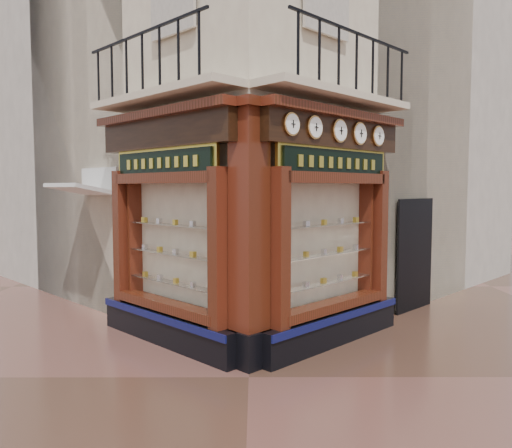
{
  "coord_description": "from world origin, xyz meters",
  "views": [
    {
      "loc": [
        0.09,
        -6.9,
        2.68
      ],
      "look_at": [
        0.11,
        2.0,
        2.04
      ],
      "focal_mm": 35.0,
      "sensor_mm": 36.0,
      "label": 1
    }
  ],
  "objects_px": {
    "signboard_right": "(337,163)",
    "clock_e": "(378,136)",
    "clock_b": "(315,127)",
    "signboard_left": "(163,163)",
    "clock_c": "(340,131)",
    "clock_a": "(291,124)",
    "clock_d": "(360,134)",
    "awning": "(83,317)",
    "corner_pilaster": "(249,237)"
  },
  "relations": [
    {
      "from": "signboard_right",
      "to": "clock_e",
      "type": "bearing_deg",
      "value": -5.72
    },
    {
      "from": "clock_b",
      "to": "signboard_left",
      "type": "height_order",
      "value": "clock_b"
    },
    {
      "from": "clock_e",
      "to": "signboard_left",
      "type": "distance_m",
      "value": 3.88
    },
    {
      "from": "signboard_left",
      "to": "clock_c",
      "type": "bearing_deg",
      "value": -137.67
    },
    {
      "from": "clock_a",
      "to": "clock_d",
      "type": "bearing_deg",
      "value": 0.0
    },
    {
      "from": "signboard_left",
      "to": "clock_e",
      "type": "bearing_deg",
      "value": -124.48
    },
    {
      "from": "clock_e",
      "to": "awning",
      "type": "xyz_separation_m",
      "value": [
        -5.8,
        1.06,
        -3.62
      ]
    },
    {
      "from": "clock_b",
      "to": "corner_pilaster",
      "type": "bearing_deg",
      "value": 157.04
    },
    {
      "from": "clock_b",
      "to": "signboard_right",
      "type": "relative_size",
      "value": 0.17
    },
    {
      "from": "corner_pilaster",
      "to": "clock_c",
      "type": "distance_m",
      "value": 2.4
    },
    {
      "from": "clock_d",
      "to": "signboard_left",
      "type": "xyz_separation_m",
      "value": [
        -3.36,
        -0.28,
        -0.52
      ]
    },
    {
      "from": "clock_c",
      "to": "signboard_left",
      "type": "xyz_separation_m",
      "value": [
        -2.94,
        0.14,
        -0.52
      ]
    },
    {
      "from": "clock_c",
      "to": "signboard_left",
      "type": "height_order",
      "value": "clock_c"
    },
    {
      "from": "clock_c",
      "to": "signboard_right",
      "type": "xyz_separation_m",
      "value": [
        -0.02,
        0.14,
        -0.52
      ]
    },
    {
      "from": "clock_a",
      "to": "clock_c",
      "type": "distance_m",
      "value": 1.21
    },
    {
      "from": "corner_pilaster",
      "to": "clock_b",
      "type": "relative_size",
      "value": 10.95
    },
    {
      "from": "clock_e",
      "to": "signboard_right",
      "type": "distance_m",
      "value": 1.22
    },
    {
      "from": "clock_e",
      "to": "awning",
      "type": "distance_m",
      "value": 6.92
    },
    {
      "from": "clock_d",
      "to": "signboard_left",
      "type": "height_order",
      "value": "clock_d"
    },
    {
      "from": "clock_a",
      "to": "clock_c",
      "type": "bearing_deg",
      "value": 0.0
    },
    {
      "from": "corner_pilaster",
      "to": "awning",
      "type": "relative_size",
      "value": 2.69
    },
    {
      "from": "clock_d",
      "to": "awning",
      "type": "bearing_deg",
      "value": 119.58
    },
    {
      "from": "corner_pilaster",
      "to": "clock_a",
      "type": "relative_size",
      "value": 11.52
    },
    {
      "from": "clock_c",
      "to": "signboard_right",
      "type": "distance_m",
      "value": 0.54
    },
    {
      "from": "clock_c",
      "to": "clock_a",
      "type": "bearing_deg",
      "value": -180.0
    },
    {
      "from": "clock_a",
      "to": "signboard_right",
      "type": "xyz_separation_m",
      "value": [
        0.83,
        0.99,
        -0.52
      ]
    },
    {
      "from": "awning",
      "to": "clock_e",
      "type": "bearing_deg",
      "value": -145.37
    },
    {
      "from": "awning",
      "to": "signboard_left",
      "type": "distance_m",
      "value": 4.1
    },
    {
      "from": "clock_c",
      "to": "signboard_right",
      "type": "bearing_deg",
      "value": 53.01
    },
    {
      "from": "clock_c",
      "to": "signboard_left",
      "type": "distance_m",
      "value": 2.99
    },
    {
      "from": "clock_d",
      "to": "awning",
      "type": "xyz_separation_m",
      "value": [
        -5.38,
        1.48,
        -3.62
      ]
    },
    {
      "from": "clock_b",
      "to": "signboard_left",
      "type": "distance_m",
      "value": 2.6
    },
    {
      "from": "clock_c",
      "to": "awning",
      "type": "bearing_deg",
      "value": 114.05
    },
    {
      "from": "clock_d",
      "to": "clock_e",
      "type": "height_order",
      "value": "clock_d"
    },
    {
      "from": "corner_pilaster",
      "to": "signboard_right",
      "type": "xyz_separation_m",
      "value": [
        1.46,
        1.01,
        1.15
      ]
    },
    {
      "from": "corner_pilaster",
      "to": "clock_d",
      "type": "distance_m",
      "value": 2.84
    },
    {
      "from": "corner_pilaster",
      "to": "clock_d",
      "type": "height_order",
      "value": "corner_pilaster"
    },
    {
      "from": "clock_d",
      "to": "signboard_right",
      "type": "distance_m",
      "value": 0.73
    },
    {
      "from": "signboard_left",
      "to": "corner_pilaster",
      "type": "bearing_deg",
      "value": -169.75
    },
    {
      "from": "corner_pilaster",
      "to": "awning",
      "type": "bearing_deg",
      "value": 96.44
    },
    {
      "from": "clock_c",
      "to": "signboard_right",
      "type": "height_order",
      "value": "clock_c"
    },
    {
      "from": "clock_a",
      "to": "clock_e",
      "type": "bearing_deg",
      "value": 0.0
    },
    {
      "from": "clock_c",
      "to": "clock_e",
      "type": "height_order",
      "value": "clock_c"
    },
    {
      "from": "clock_d",
      "to": "signboard_left",
      "type": "relative_size",
      "value": 0.19
    },
    {
      "from": "clock_a",
      "to": "signboard_left",
      "type": "relative_size",
      "value": 0.17
    },
    {
      "from": "corner_pilaster",
      "to": "clock_b",
      "type": "distance_m",
      "value": 2.0
    },
    {
      "from": "awning",
      "to": "clock_d",
      "type": "bearing_deg",
      "value": -150.42
    },
    {
      "from": "signboard_right",
      "to": "clock_a",
      "type": "bearing_deg",
      "value": -175.11
    },
    {
      "from": "clock_d",
      "to": "signboard_right",
      "type": "xyz_separation_m",
      "value": [
        -0.44,
        -0.28,
        -0.52
      ]
    },
    {
      "from": "clock_c",
      "to": "clock_e",
      "type": "relative_size",
      "value": 1.05
    }
  ]
}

